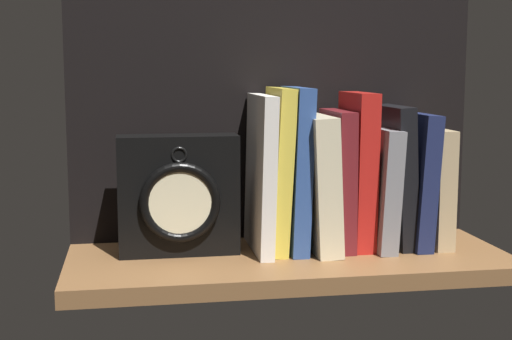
{
  "coord_description": "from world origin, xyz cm",
  "views": [
    {
      "loc": [
        -23.1,
        -104.73,
        28.11
      ],
      "look_at": [
        -4.46,
        3.54,
        12.52
      ],
      "focal_mm": 50.94,
      "sensor_mm": 36.0,
      "label": 1
    }
  ],
  "objects_px": {
    "book_red_requiem": "(357,170)",
    "book_tan_shortstories": "(431,186)",
    "book_cream_twain": "(316,182)",
    "book_navy_bierce": "(413,179)",
    "book_maroon_dawkins": "(337,179)",
    "book_yellow_seinlanguage": "(277,170)",
    "book_white_catcher": "(261,173)",
    "book_blue_modern": "(295,169)",
    "book_black_skeptic": "(395,176)",
    "framed_clock": "(179,196)",
    "book_gray_chess": "(377,187)"
  },
  "relations": [
    {
      "from": "book_blue_modern",
      "to": "book_black_skeptic",
      "type": "relative_size",
      "value": 1.13
    },
    {
      "from": "book_yellow_seinlanguage",
      "to": "book_gray_chess",
      "type": "bearing_deg",
      "value": 0.0
    },
    {
      "from": "book_navy_bierce",
      "to": "framed_clock",
      "type": "bearing_deg",
      "value": -179.44
    },
    {
      "from": "book_blue_modern",
      "to": "book_navy_bierce",
      "type": "xyz_separation_m",
      "value": [
        0.19,
        0.0,
        -0.02
      ]
    },
    {
      "from": "book_tan_shortstories",
      "to": "book_navy_bierce",
      "type": "bearing_deg",
      "value": 180.0
    },
    {
      "from": "book_black_skeptic",
      "to": "book_navy_bierce",
      "type": "bearing_deg",
      "value": 0.0
    },
    {
      "from": "book_gray_chess",
      "to": "framed_clock",
      "type": "relative_size",
      "value": 1.04
    },
    {
      "from": "book_yellow_seinlanguage",
      "to": "book_cream_twain",
      "type": "xyz_separation_m",
      "value": [
        0.06,
        0.0,
        -0.02
      ]
    },
    {
      "from": "book_blue_modern",
      "to": "book_red_requiem",
      "type": "relative_size",
      "value": 1.03
    },
    {
      "from": "book_white_catcher",
      "to": "book_blue_modern",
      "type": "height_order",
      "value": "book_blue_modern"
    },
    {
      "from": "book_yellow_seinlanguage",
      "to": "book_white_catcher",
      "type": "bearing_deg",
      "value": 180.0
    },
    {
      "from": "book_cream_twain",
      "to": "book_red_requiem",
      "type": "bearing_deg",
      "value": 0.0
    },
    {
      "from": "book_yellow_seinlanguage",
      "to": "book_navy_bierce",
      "type": "relative_size",
      "value": 1.19
    },
    {
      "from": "book_blue_modern",
      "to": "book_black_skeptic",
      "type": "xyz_separation_m",
      "value": [
        0.16,
        0.0,
        -0.01
      ]
    },
    {
      "from": "book_maroon_dawkins",
      "to": "framed_clock",
      "type": "height_order",
      "value": "book_maroon_dawkins"
    },
    {
      "from": "book_gray_chess",
      "to": "book_navy_bierce",
      "type": "distance_m",
      "value": 0.06
    },
    {
      "from": "book_blue_modern",
      "to": "book_tan_shortstories",
      "type": "xyz_separation_m",
      "value": [
        0.22,
        0.0,
        -0.03
      ]
    },
    {
      "from": "book_red_requiem",
      "to": "book_tan_shortstories",
      "type": "height_order",
      "value": "book_red_requiem"
    },
    {
      "from": "book_blue_modern",
      "to": "book_cream_twain",
      "type": "height_order",
      "value": "book_blue_modern"
    },
    {
      "from": "book_maroon_dawkins",
      "to": "book_tan_shortstories",
      "type": "height_order",
      "value": "book_maroon_dawkins"
    },
    {
      "from": "book_blue_modern",
      "to": "book_black_skeptic",
      "type": "bearing_deg",
      "value": 0.0
    },
    {
      "from": "book_yellow_seinlanguage",
      "to": "book_cream_twain",
      "type": "relative_size",
      "value": 1.2
    },
    {
      "from": "book_white_catcher",
      "to": "book_maroon_dawkins",
      "type": "distance_m",
      "value": 0.12
    },
    {
      "from": "book_maroon_dawkins",
      "to": "book_gray_chess",
      "type": "height_order",
      "value": "book_maroon_dawkins"
    },
    {
      "from": "book_maroon_dawkins",
      "to": "book_cream_twain",
      "type": "bearing_deg",
      "value": 180.0
    },
    {
      "from": "book_gray_chess",
      "to": "framed_clock",
      "type": "height_order",
      "value": "book_gray_chess"
    },
    {
      "from": "framed_clock",
      "to": "book_maroon_dawkins",
      "type": "bearing_deg",
      "value": 0.83
    },
    {
      "from": "book_navy_bierce",
      "to": "book_maroon_dawkins",
      "type": "bearing_deg",
      "value": 180.0
    },
    {
      "from": "book_cream_twain",
      "to": "book_tan_shortstories",
      "type": "bearing_deg",
      "value": 0.0
    },
    {
      "from": "book_maroon_dawkins",
      "to": "book_black_skeptic",
      "type": "distance_m",
      "value": 0.09
    },
    {
      "from": "book_cream_twain",
      "to": "book_navy_bierce",
      "type": "height_order",
      "value": "book_navy_bierce"
    },
    {
      "from": "book_red_requiem",
      "to": "framed_clock",
      "type": "relative_size",
      "value": 1.34
    },
    {
      "from": "book_tan_shortstories",
      "to": "book_white_catcher",
      "type": "bearing_deg",
      "value": 180.0
    },
    {
      "from": "book_red_requiem",
      "to": "book_black_skeptic",
      "type": "height_order",
      "value": "book_red_requiem"
    },
    {
      "from": "book_maroon_dawkins",
      "to": "framed_clock",
      "type": "distance_m",
      "value": 0.25
    },
    {
      "from": "book_cream_twain",
      "to": "framed_clock",
      "type": "height_order",
      "value": "book_cream_twain"
    },
    {
      "from": "book_yellow_seinlanguage",
      "to": "book_tan_shortstories",
      "type": "bearing_deg",
      "value": 0.0
    },
    {
      "from": "book_white_catcher",
      "to": "book_cream_twain",
      "type": "relative_size",
      "value": 1.15
    },
    {
      "from": "book_cream_twain",
      "to": "book_black_skeptic",
      "type": "height_order",
      "value": "book_black_skeptic"
    },
    {
      "from": "book_blue_modern",
      "to": "book_tan_shortstories",
      "type": "distance_m",
      "value": 0.23
    },
    {
      "from": "book_yellow_seinlanguage",
      "to": "framed_clock",
      "type": "bearing_deg",
      "value": -178.63
    },
    {
      "from": "book_yellow_seinlanguage",
      "to": "book_gray_chess",
      "type": "xyz_separation_m",
      "value": [
        0.16,
        0.0,
        -0.03
      ]
    },
    {
      "from": "book_white_catcher",
      "to": "book_yellow_seinlanguage",
      "type": "height_order",
      "value": "book_yellow_seinlanguage"
    },
    {
      "from": "book_red_requiem",
      "to": "book_black_skeptic",
      "type": "bearing_deg",
      "value": 0.0
    },
    {
      "from": "book_yellow_seinlanguage",
      "to": "framed_clock",
      "type": "relative_size",
      "value": 1.39
    },
    {
      "from": "book_cream_twain",
      "to": "book_red_requiem",
      "type": "distance_m",
      "value": 0.07
    },
    {
      "from": "book_white_catcher",
      "to": "book_gray_chess",
      "type": "bearing_deg",
      "value": 0.0
    },
    {
      "from": "book_white_catcher",
      "to": "book_yellow_seinlanguage",
      "type": "distance_m",
      "value": 0.03
    },
    {
      "from": "book_yellow_seinlanguage",
      "to": "book_blue_modern",
      "type": "distance_m",
      "value": 0.03
    },
    {
      "from": "book_red_requiem",
      "to": "book_black_skeptic",
      "type": "xyz_separation_m",
      "value": [
        0.06,
        0.0,
        -0.01
      ]
    }
  ]
}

